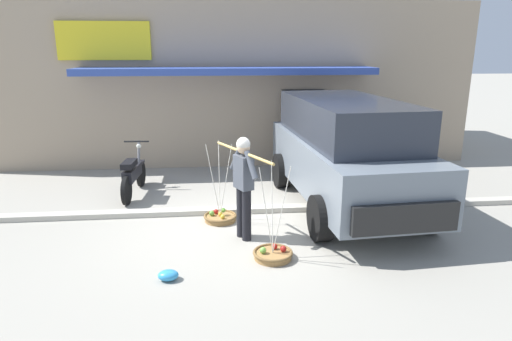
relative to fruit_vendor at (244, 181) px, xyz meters
The scene contains 9 objects.
ground_plane 1.11m from the fruit_vendor, 111.06° to the left, with size 90.00×90.00×0.00m, color #9E998C.
sidewalk_curb 1.52m from the fruit_vendor, 98.93° to the left, with size 20.00×0.24×0.10m, color #BAB4A5.
fruit_vendor is the anchor object (origin of this frame).
fruit_basket_left_side 1.25m from the fruit_vendor, 115.62° to the left, with size 0.60×0.60×1.45m.
fruit_basket_right_side 1.25m from the fruit_vendor, 64.39° to the right, with size 0.60×0.60×1.45m.
motorcycle_nearest_shop 3.30m from the fruit_vendor, 131.71° to the left, with size 0.54×1.82×1.09m.
parked_truck 2.49m from the fruit_vendor, 33.29° to the left, with size 2.40×4.92×2.10m.
storefront_building 7.20m from the fruit_vendor, 90.67° to the left, with size 13.00×6.00×4.20m.
plastic_litter_bag 1.93m from the fruit_vendor, 131.22° to the right, with size 0.28×0.22×0.14m, color #3393D1.
Camera 1 is at (-0.28, -7.24, 3.03)m, focal length 31.08 mm.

